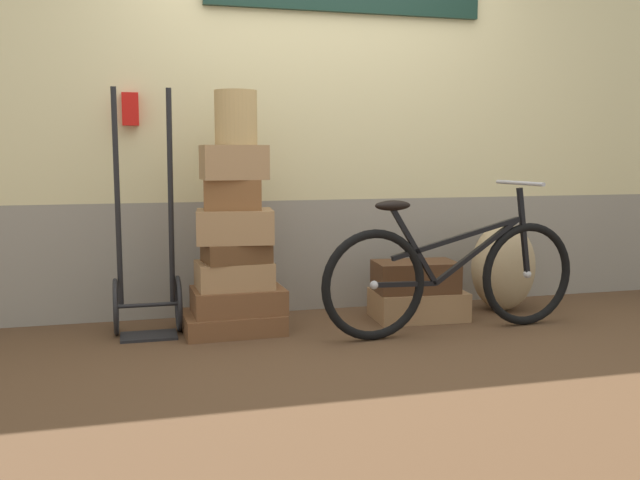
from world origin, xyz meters
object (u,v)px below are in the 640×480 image
object	(u,v)px
suitcase_3	(236,252)
suitcase_1	(238,300)
wicker_basket	(236,118)
burlap_sack	(503,267)
suitcase_2	(234,275)
suitcase_7	(418,304)
bicycle	(453,275)
suitcase_6	(234,162)
luggage_trolley	(147,281)
suitcase_8	(415,276)
suitcase_0	(233,322)
suitcase_4	(235,226)
suitcase_5	(232,195)

from	to	relation	value
suitcase_3	suitcase_1	bearing A→B (deg)	39.44
wicker_basket	burlap_sack	xyz separation A→B (m)	(1.83, 0.09, -0.98)
suitcase_2	wicker_basket	xyz separation A→B (m)	(0.03, 0.01, 0.93)
suitcase_7	bicycle	xyz separation A→B (m)	(0.06, -0.38, 0.25)
burlap_sack	suitcase_6	bearing A→B (deg)	-176.83
suitcase_6	luggage_trolley	distance (m)	0.88
suitcase_7	suitcase_8	xyz separation A→B (m)	(-0.03, -0.01, 0.19)
suitcase_0	suitcase_6	size ratio (longest dim) A/B	1.57
suitcase_4	suitcase_6	world-z (taller)	suitcase_6
suitcase_3	luggage_trolley	size ratio (longest dim) A/B	0.26
suitcase_0	suitcase_1	size ratio (longest dim) A/B	1.08
suitcase_6	burlap_sack	xyz separation A→B (m)	(1.85, 0.10, -0.72)
suitcase_1	suitcase_8	size ratio (longest dim) A/B	1.04
suitcase_5	suitcase_6	bearing A→B (deg)	2.82
bicycle	suitcase_3	bearing A→B (deg)	164.56
suitcase_4	wicker_basket	bearing A→B (deg)	16.11
suitcase_6	burlap_sack	bearing A→B (deg)	0.61
suitcase_1	suitcase_0	bearing A→B (deg)	172.14
wicker_basket	luggage_trolley	size ratio (longest dim) A/B	0.22
suitcase_4	suitcase_7	distance (m)	1.31
wicker_basket	burlap_sack	bearing A→B (deg)	2.76
suitcase_7	bicycle	bearing A→B (deg)	-78.22
suitcase_3	suitcase_8	xyz separation A→B (m)	(1.16, 0.02, -0.20)
suitcase_4	luggage_trolley	distance (m)	0.62
burlap_sack	bicycle	bearing A→B (deg)	-142.62
suitcase_8	luggage_trolley	distance (m)	1.68
suitcase_5	suitcase_2	bearing A→B (deg)	47.74
wicker_basket	burlap_sack	distance (m)	2.08
suitcase_0	wicker_basket	world-z (taller)	wicker_basket
suitcase_5	burlap_sack	distance (m)	1.94
suitcase_7	wicker_basket	distance (m)	1.67
suitcase_3	suitcase_7	world-z (taller)	suitcase_3
suitcase_2	suitcase_5	bearing A→B (deg)	-140.76
suitcase_8	suitcase_7	bearing A→B (deg)	31.65
suitcase_2	bicycle	size ratio (longest dim) A/B	0.26
burlap_sack	bicycle	world-z (taller)	bicycle
suitcase_2	suitcase_8	bearing A→B (deg)	-1.42
luggage_trolley	suitcase_4	bearing A→B (deg)	-9.51
luggage_trolley	wicker_basket	bearing A→B (deg)	-8.96
bicycle	suitcase_0	bearing A→B (deg)	164.33
suitcase_3	suitcase_5	size ratio (longest dim) A/B	1.13
suitcase_6	suitcase_4	bearing A→B (deg)	78.70
suitcase_3	suitcase_8	bearing A→B (deg)	-4.96
suitcase_5	suitcase_6	world-z (taller)	suitcase_6
suitcase_4	suitcase_5	world-z (taller)	suitcase_5
suitcase_0	suitcase_3	size ratio (longest dim) A/B	1.56
suitcase_6	suitcase_7	world-z (taller)	suitcase_6
suitcase_4	suitcase_7	world-z (taller)	suitcase_4
suitcase_2	burlap_sack	xyz separation A→B (m)	(1.86, 0.10, -0.05)
suitcase_6	wicker_basket	size ratio (longest dim) A/B	1.18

